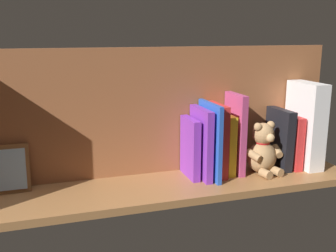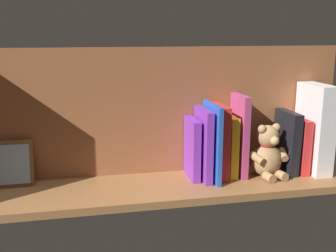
{
  "view_description": "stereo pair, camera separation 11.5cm",
  "coord_description": "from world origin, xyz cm",
  "px_view_note": "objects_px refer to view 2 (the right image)",
  "views": [
    {
      "loc": [
        33.85,
        106.57,
        43.72
      ],
      "look_at": [
        0.0,
        0.0,
        17.3
      ],
      "focal_mm": 43.02,
      "sensor_mm": 36.0,
      "label": 1
    },
    {
      "loc": [
        22.74,
        109.48,
        43.72
      ],
      "look_at": [
        0.0,
        0.0,
        17.3
      ],
      "focal_mm": 43.02,
      "sensor_mm": 36.0,
      "label": 2
    }
  ],
  "objects_px": {
    "teddy_bear": "(268,154)",
    "dictionary_thick_white": "(314,128)",
    "book_0": "(297,144)",
    "picture_frame_leaning": "(11,164)"
  },
  "relations": [
    {
      "from": "dictionary_thick_white",
      "to": "teddy_bear",
      "type": "distance_m",
      "value": 0.18
    },
    {
      "from": "dictionary_thick_white",
      "to": "teddy_bear",
      "type": "relative_size",
      "value": 1.69
    },
    {
      "from": "teddy_bear",
      "to": "dictionary_thick_white",
      "type": "bearing_deg",
      "value": 177.7
    },
    {
      "from": "book_0",
      "to": "picture_frame_leaning",
      "type": "height_order",
      "value": "book_0"
    },
    {
      "from": "dictionary_thick_white",
      "to": "picture_frame_leaning",
      "type": "height_order",
      "value": "dictionary_thick_white"
    },
    {
      "from": "teddy_bear",
      "to": "book_0",
      "type": "bearing_deg",
      "value": -173.49
    },
    {
      "from": "book_0",
      "to": "picture_frame_leaning",
      "type": "relative_size",
      "value": 1.29
    },
    {
      "from": "book_0",
      "to": "teddy_bear",
      "type": "bearing_deg",
      "value": 17.2
    },
    {
      "from": "dictionary_thick_white",
      "to": "book_0",
      "type": "height_order",
      "value": "dictionary_thick_white"
    },
    {
      "from": "book_0",
      "to": "picture_frame_leaning",
      "type": "distance_m",
      "value": 0.87
    }
  ]
}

